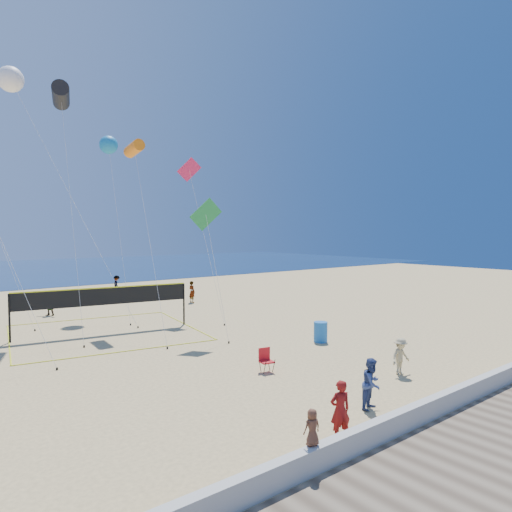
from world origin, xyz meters
TOP-DOWN VIEW (x-y plane):
  - ground at (0.00, 0.00)m, footprint 120.00×120.00m
  - seawall at (0.00, -3.00)m, footprint 32.00×0.30m
  - boardwalk at (0.00, -5.00)m, footprint 32.00×3.60m
  - woman at (-0.21, -2.28)m, footprint 0.67×0.55m
  - toddler at (-1.90, -2.93)m, footprint 0.46×0.35m
  - bystander_a at (2.20, -1.47)m, footprint 0.89×0.77m
  - bystander_b at (5.84, -0.04)m, footprint 0.94×0.57m
  - far_person_1 at (-1.36, 21.52)m, footprint 1.19×1.33m
  - far_person_2 at (8.71, 20.47)m, footprint 0.47×0.65m
  - far_person_4 at (6.04, 28.91)m, footprint 0.80×1.15m
  - camp_chair at (2.03, 3.46)m, footprint 0.57×0.68m
  - trash_barrel at (7.24, 5.47)m, footprint 0.80×0.80m
  - volleyball_net at (-0.40, 14.24)m, footprint 10.60×10.47m
  - kite_1 at (-1.57, 17.29)m, footprint 1.57×6.86m
  - kite_2 at (2.15, 15.88)m, footprint 1.96×7.82m
  - kite_4 at (3.44, 9.93)m, footprint 1.69×2.22m
  - kite_5 at (6.18, 16.15)m, footprint 1.35×5.17m
  - kite_6 at (-3.48, 20.67)m, footprint 5.97×7.43m
  - kite_7 at (2.60, 21.19)m, footprint 1.98×6.83m

SIDE VIEW (x-z plane):
  - ground at x=0.00m, z-range 0.00..0.00m
  - boardwalk at x=0.00m, z-range 0.00..0.03m
  - seawall at x=0.00m, z-range 0.00..0.60m
  - trash_barrel at x=7.24m, z-range 0.00..1.01m
  - camp_chair at x=2.03m, z-range 0.01..1.03m
  - bystander_b at x=5.84m, z-range 0.00..1.41m
  - far_person_1 at x=-1.36m, z-range 0.00..1.47m
  - bystander_a at x=2.20m, z-range 0.00..1.58m
  - woman at x=-0.21m, z-range 0.00..1.60m
  - far_person_4 at x=6.04m, z-range 0.00..1.64m
  - far_person_2 at x=8.71m, z-range 0.00..1.68m
  - toddler at x=-1.90m, z-range 0.60..1.44m
  - volleyball_net at x=-0.40m, z-range 0.46..2.95m
  - kite_4 at x=3.44m, z-range 2.50..9.74m
  - kite_5 at x=6.18m, z-range 3.82..14.21m
  - kite_2 at x=2.15m, z-range 4.96..15.86m
  - kite_7 at x=2.60m, z-range 5.42..17.53m
  - kite_1 at x=-1.57m, z-range 6.28..20.07m
  - kite_6 at x=-3.48m, z-range 6.89..22.20m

